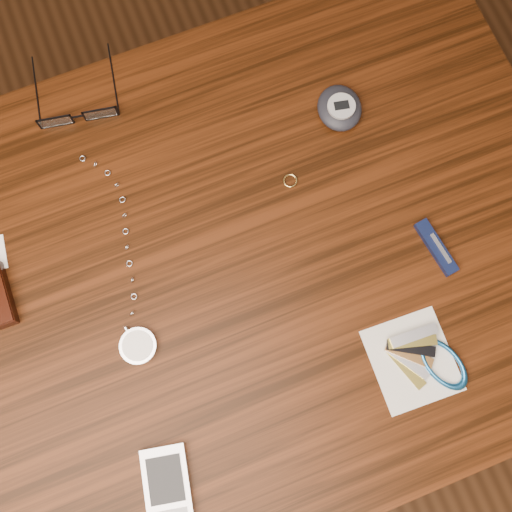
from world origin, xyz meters
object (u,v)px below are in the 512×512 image
Objects in this scene: eyeglasses at (78,114)px; pocket_knife at (436,247)px; pedometer at (340,108)px; notepad_keys at (427,360)px; pda_phone at (168,490)px; desk at (218,288)px; pocket_watch at (137,339)px.

eyeglasses reaches higher than pocket_knife.
notepad_keys is at bearing -95.50° from pedometer.
notepad_keys is (-0.03, -0.36, -0.01)m from pedometer.
pedometer reaches higher than pocket_knife.
pda_phone is 0.54m from pedometer.
desk is 8.04× the size of notepad_keys.
pda_phone is (-0.02, -0.18, 0.00)m from pocket_watch.
desk is 0.31m from pedometer.
pda_phone is at bearing -95.78° from eyeglasses.
pedometer is (0.24, 0.15, 0.11)m from desk.
eyeglasses is 0.52m from pocket_knife.
desk is at bearing 20.81° from pocket_watch.
eyeglasses is 0.32m from pocket_watch.
pedometer reaches higher than pda_phone.
eyeglasses is at bearing 159.54° from pedometer.
pda_phone is at bearing -176.09° from notepad_keys.
pocket_watch is 3.67× the size of pedometer.
pocket_watch is 0.19m from pda_phone.
pedometer is at bearing 100.04° from pocket_knife.
desk is 0.31m from pocket_knife.
pedometer is (0.34, -0.13, 0.00)m from eyeglasses.
desk is at bearing -71.21° from eyeglasses.
eyeglasses is at bearing 84.22° from pda_phone.
notepad_keys reaches higher than pocket_knife.
pedometer is at bearing 31.79° from desk.
pda_phone reaches higher than notepad_keys.
pocket_watch is at bearing -94.68° from eyeglasses.
pedometer is 0.66× the size of notepad_keys.
desk is 7.58× the size of eyeglasses.
eyeglasses reaches higher than pocket_watch.
pda_phone is 1.35× the size of pedometer.
pocket_watch is at bearing -151.62° from pedometer.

